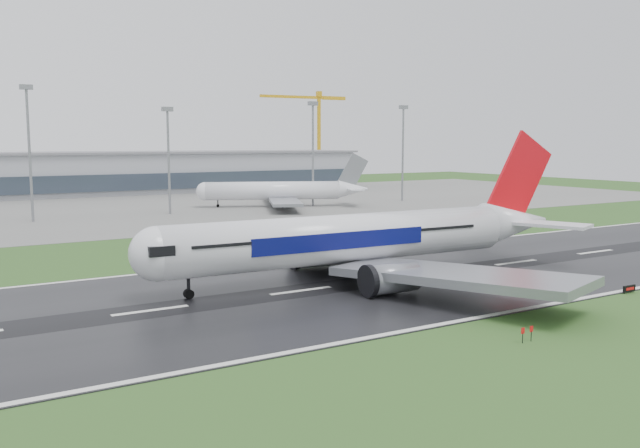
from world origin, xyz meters
TOP-DOWN VIEW (x-y plane):
  - ground at (0.00, 0.00)m, footprint 520.00×520.00m
  - runway at (0.00, 0.00)m, footprint 400.00×45.00m
  - apron at (0.00, 125.00)m, footprint 400.00×130.00m
  - terminal at (0.00, 185.00)m, footprint 240.00×36.00m
  - main_airliner at (13.03, 2.20)m, footprint 71.17×68.03m
  - parked_airliner at (50.87, 103.21)m, footprint 68.06×66.17m
  - tower_crane at (122.57, 200.00)m, footprint 43.95×6.29m
  - runway_sign at (36.04, -22.80)m, footprint 2.31×0.45m
  - floodmast_2 at (-19.02, 100.00)m, footprint 0.64×0.64m
  - floodmast_3 at (15.50, 100.00)m, footprint 0.64×0.64m
  - floodmast_4 at (60.52, 100.00)m, footprint 0.64×0.64m
  - floodmast_5 at (94.95, 100.00)m, footprint 0.64×0.64m

SIDE VIEW (x-z plane):
  - ground at x=0.00m, z-range 0.00..0.00m
  - apron at x=0.00m, z-range 0.00..0.08m
  - runway at x=0.00m, z-range 0.00..0.10m
  - runway_sign at x=36.04m, z-range 0.00..1.04m
  - terminal at x=0.00m, z-range 0.00..15.00m
  - parked_airliner at x=50.87m, z-range 0.08..15.57m
  - main_airliner at x=13.03m, z-range 0.10..20.37m
  - floodmast_3 at x=15.50m, z-range 0.00..27.60m
  - floodmast_5 at x=94.95m, z-range 0.00..30.23m
  - floodmast_4 at x=60.52m, z-range 0.00..30.41m
  - floodmast_2 at x=-19.02m, z-range 0.00..31.95m
  - tower_crane at x=122.57m, z-range 0.00..43.42m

